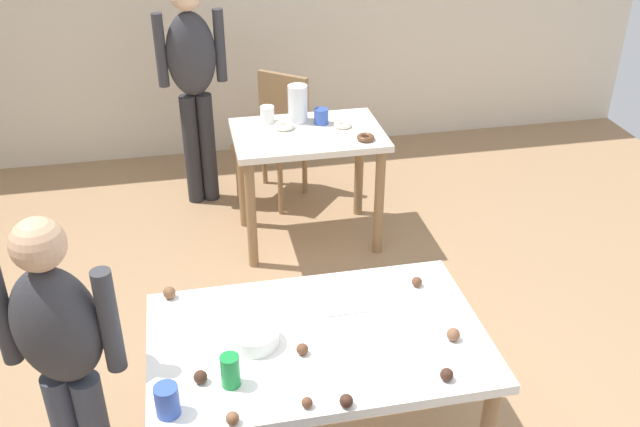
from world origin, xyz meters
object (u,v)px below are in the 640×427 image
dining_table_far (308,152)px  person_girl_near (64,354)px  pitcher_far (298,104)px  person_adult_far (193,74)px  dining_table_near (318,357)px  chair_far_table (276,130)px  soda_can (230,371)px  mixing_bowl (254,337)px

dining_table_far → person_girl_near: size_ratio=0.68×
dining_table_far → pitcher_far: pitcher_far is taller
dining_table_far → person_adult_far: bearing=133.8°
dining_table_far → dining_table_near: bearing=-99.6°
chair_far_table → person_adult_far: person_adult_far is taller
dining_table_near → pitcher_far: bearing=82.0°
dining_table_near → person_girl_near: 0.91m
dining_table_far → soda_can: size_ratio=7.41×
person_girl_near → pitcher_far: bearing=59.3°
dining_table_near → person_adult_far: 2.58m
soda_can → pitcher_far: 2.32m
dining_table_far → person_girl_near: person_girl_near is taller
dining_table_far → chair_far_table: chair_far_table is taller
person_girl_near → person_adult_far: 2.57m
dining_table_far → person_adult_far: (-0.64, 0.67, 0.32)m
dining_table_far → person_girl_near: (-1.22, -1.83, 0.17)m
person_girl_near → person_adult_far: bearing=76.9°
dining_table_near → dining_table_far: (0.32, 1.87, -0.04)m
person_adult_far → soda_can: person_adult_far is taller
chair_far_table → pitcher_far: bearing=-81.2°
dining_table_far → chair_far_table: bearing=99.1°
chair_far_table → mixing_bowl: 2.57m
dining_table_far → mixing_bowl: (-0.55, -1.87, 0.17)m
chair_far_table → soda_can: size_ratio=7.13×
soda_can → dining_table_far: bearing=72.4°
mixing_bowl → pitcher_far: 2.11m
soda_can → person_girl_near: bearing=157.8°
pitcher_far → person_girl_near: bearing=-120.7°
dining_table_near → pitcher_far: pitcher_far is taller
dining_table_near → person_girl_near: (-0.90, 0.04, 0.13)m
chair_far_table → pitcher_far: 0.61m
dining_table_near → mixing_bowl: size_ratio=6.85×
mixing_bowl → pitcher_far: size_ratio=0.79×
pitcher_far → soda_can: bearing=-105.6°
dining_table_near → chair_far_table: chair_far_table is taller
person_adult_far → person_girl_near: bearing=-103.1°
chair_far_table → soda_can: 2.78m
person_adult_far → pitcher_far: (0.61, -0.49, -0.07)m
mixing_bowl → soda_can: bearing=-118.0°
chair_far_table → person_girl_near: bearing=-114.2°
dining_table_near → mixing_bowl: mixing_bowl is taller
soda_can → dining_table_near: bearing=29.0°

